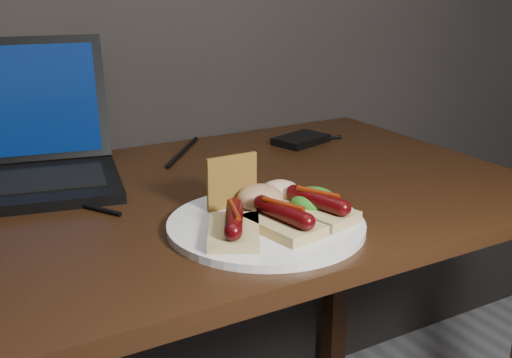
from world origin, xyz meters
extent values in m
cube|color=black|center=(0.00, 1.38, 0.73)|extent=(1.40, 0.70, 0.03)
cube|color=black|center=(0.65, 1.68, 0.36)|extent=(0.05, 0.05, 0.72)
cube|color=black|center=(-0.15, 1.56, 0.76)|extent=(0.39, 0.31, 0.02)
cube|color=black|center=(-0.15, 1.56, 0.77)|extent=(0.32, 0.19, 0.00)
cube|color=black|center=(-0.12, 1.71, 0.88)|extent=(0.36, 0.16, 0.23)
cube|color=navy|center=(-0.12, 1.71, 0.88)|extent=(0.33, 0.14, 0.20)
cube|color=black|center=(0.45, 1.57, 0.76)|extent=(0.13, 0.11, 0.02)
cylinder|color=black|center=(-0.08, 1.43, 0.75)|extent=(0.10, 0.16, 0.01)
cylinder|color=black|center=(0.19, 1.63, 0.75)|extent=(0.15, 0.17, 0.01)
cylinder|color=black|center=(0.49, 1.58, 0.75)|extent=(0.14, 0.04, 0.01)
cylinder|color=silver|center=(0.14, 1.20, 0.76)|extent=(0.33, 0.33, 0.01)
cube|color=#DDC782|center=(0.07, 1.17, 0.77)|extent=(0.12, 0.13, 0.02)
cylinder|color=#4B0506|center=(0.07, 1.17, 0.79)|extent=(0.07, 0.10, 0.02)
sphere|color=#4B0506|center=(0.05, 1.13, 0.79)|extent=(0.02, 0.02, 0.02)
sphere|color=#4B0506|center=(0.09, 1.21, 0.79)|extent=(0.02, 0.02, 0.02)
cylinder|color=#611704|center=(0.07, 1.17, 0.80)|extent=(0.03, 0.07, 0.01)
cube|color=#DDC782|center=(0.14, 1.15, 0.77)|extent=(0.09, 0.13, 0.02)
cylinder|color=#4B0506|center=(0.14, 1.15, 0.79)|extent=(0.04, 0.10, 0.02)
sphere|color=#4B0506|center=(0.15, 1.11, 0.79)|extent=(0.03, 0.02, 0.02)
sphere|color=#4B0506|center=(0.13, 1.20, 0.79)|extent=(0.03, 0.02, 0.02)
cylinder|color=#611704|center=(0.14, 1.15, 0.80)|extent=(0.03, 0.07, 0.01)
cube|color=#DDC782|center=(0.21, 1.17, 0.77)|extent=(0.10, 0.13, 0.02)
cylinder|color=#4B0506|center=(0.21, 1.17, 0.79)|extent=(0.05, 0.10, 0.02)
sphere|color=#4B0506|center=(0.22, 1.13, 0.79)|extent=(0.03, 0.02, 0.02)
sphere|color=#4B0506|center=(0.20, 1.22, 0.79)|extent=(0.03, 0.02, 0.02)
cylinder|color=#611704|center=(0.21, 1.17, 0.80)|extent=(0.04, 0.07, 0.01)
cube|color=olive|center=(0.12, 1.27, 0.80)|extent=(0.09, 0.01, 0.08)
ellipsoid|color=#1B5F13|center=(0.22, 1.19, 0.78)|extent=(0.07, 0.07, 0.04)
ellipsoid|color=#98260F|center=(0.15, 1.24, 0.78)|extent=(0.07, 0.07, 0.04)
ellipsoid|color=beige|center=(0.20, 1.26, 0.78)|extent=(0.06, 0.06, 0.04)
camera|label=1|loc=(-0.32, 0.44, 1.12)|focal=45.00mm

